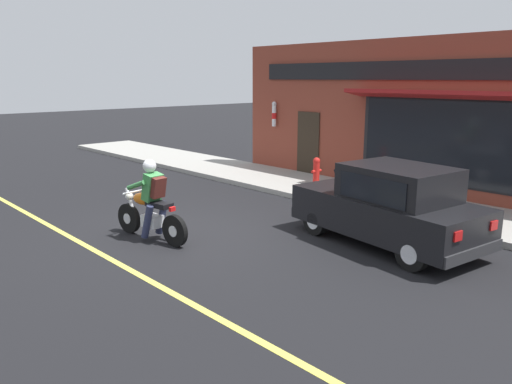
# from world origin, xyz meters

# --- Properties ---
(ground_plane) EXTENTS (80.00, 80.00, 0.00)m
(ground_plane) POSITION_xyz_m (0.00, 0.00, 0.00)
(ground_plane) COLOR black
(sidewalk_curb) EXTENTS (2.60, 22.00, 0.14)m
(sidewalk_curb) POSITION_xyz_m (5.20, 3.00, 0.07)
(sidewalk_curb) COLOR #9E9B93
(sidewalk_curb) RESTS_ON ground
(lane_stripe) EXTENTS (0.12, 19.80, 0.01)m
(lane_stripe) POSITION_xyz_m (-1.80, 3.00, 0.00)
(lane_stripe) COLOR #D1C64C
(lane_stripe) RESTS_ON ground
(storefront_building) EXTENTS (1.25, 11.82, 4.20)m
(storefront_building) POSITION_xyz_m (6.73, -1.01, 2.11)
(storefront_building) COLOR brown
(storefront_building) RESTS_ON ground
(motorcycle_with_rider) EXTENTS (0.65, 2.01, 1.62)m
(motorcycle_with_rider) POSITION_xyz_m (-0.65, 0.15, 0.68)
(motorcycle_with_rider) COLOR black
(motorcycle_with_rider) RESTS_ON ground
(car_hatchback) EXTENTS (2.13, 3.97, 1.57)m
(car_hatchback) POSITION_xyz_m (2.51, -3.23, 0.77)
(car_hatchback) COLOR black
(car_hatchback) RESTS_ON ground
(fire_hydrant) EXTENTS (0.36, 0.24, 0.88)m
(fire_hydrant) POSITION_xyz_m (4.84, 0.55, 0.57)
(fire_hydrant) COLOR red
(fire_hydrant) RESTS_ON sidewalk_curb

